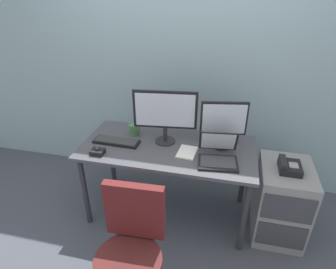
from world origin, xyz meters
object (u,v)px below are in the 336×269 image
object	(u,v)px
desk_phone	(289,167)
paper_notepad	(187,152)
trackball_mouse	(98,152)
file_cabinet	(281,202)
monitor_side	(224,122)
office_chair	(131,258)
coffee_mug	(134,130)
monitor_main	(165,113)
laptop	(218,155)
keyboard	(116,141)

from	to	relation	value
desk_phone	paper_notepad	distance (m)	0.82
desk_phone	trackball_mouse	size ratio (longest dim) A/B	1.82
file_cabinet	monitor_side	xyz separation A→B (m)	(-0.56, 0.14, 0.64)
office_chair	monitor_side	distance (m)	1.27
coffee_mug	paper_notepad	distance (m)	0.58
paper_notepad	coffee_mug	bearing A→B (deg)	159.13
trackball_mouse	paper_notepad	xyz separation A→B (m)	(0.72, 0.19, -0.02)
monitor_main	paper_notepad	world-z (taller)	monitor_main
monitor_side	desk_phone	bearing A→B (deg)	-15.65
office_chair	monitor_main	distance (m)	1.16
monitor_main	laptop	xyz separation A→B (m)	(0.48, -0.19, -0.23)
paper_notepad	laptop	bearing A→B (deg)	-11.29
office_chair	desk_phone	bearing A→B (deg)	39.79
keyboard	laptop	size ratio (longest dim) A/B	1.19
file_cabinet	coffee_mug	bearing A→B (deg)	173.21
laptop	paper_notepad	xyz separation A→B (m)	(-0.26, 0.05, -0.05)
desk_phone	coffee_mug	size ratio (longest dim) A/B	1.97
monitor_main	file_cabinet	bearing A→B (deg)	-5.34
laptop	paper_notepad	distance (m)	0.27
office_chair	laptop	size ratio (longest dim) A/B	2.63
desk_phone	laptop	world-z (taller)	laptop
monitor_side	paper_notepad	distance (m)	0.40
monitor_main	monitor_side	distance (m)	0.50
office_chair	monitor_side	xyz separation A→B (m)	(0.49, 1.02, 0.57)
keyboard	paper_notepad	bearing A→B (deg)	-2.11
monitor_main	laptop	distance (m)	0.57
file_cabinet	coffee_mug	size ratio (longest dim) A/B	6.77
trackball_mouse	coffee_mug	bearing A→B (deg)	64.78
monitor_main	desk_phone	bearing A→B (deg)	-6.28
monitor_side	paper_notepad	xyz separation A→B (m)	(-0.27, -0.18, -0.23)
keyboard	coffee_mug	world-z (taller)	coffee_mug
monitor_main	trackball_mouse	bearing A→B (deg)	-146.86
file_cabinet	desk_phone	bearing A→B (deg)	-116.78
desk_phone	file_cabinet	bearing A→B (deg)	63.22
monitor_main	monitor_side	xyz separation A→B (m)	(0.49, 0.04, -0.05)
paper_notepad	desk_phone	bearing A→B (deg)	1.83
office_chair	keyboard	size ratio (longest dim) A/B	2.21
file_cabinet	laptop	size ratio (longest dim) A/B	1.98
file_cabinet	laptop	world-z (taller)	laptop
keyboard	laptop	xyz separation A→B (m)	(0.90, -0.08, 0.04)
keyboard	monitor_side	bearing A→B (deg)	9.72
desk_phone	laptop	xyz separation A→B (m)	(-0.56, -0.08, 0.08)
desk_phone	trackball_mouse	xyz separation A→B (m)	(-1.55, -0.21, 0.05)
laptop	monitor_main	bearing A→B (deg)	158.18
file_cabinet	monitor_main	world-z (taller)	monitor_main
monitor_side	coffee_mug	size ratio (longest dim) A/B	4.07
file_cabinet	trackball_mouse	bearing A→B (deg)	-171.61
file_cabinet	laptop	distance (m)	0.74
office_chair	laptop	world-z (taller)	laptop
office_chair	laptop	bearing A→B (deg)	58.81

